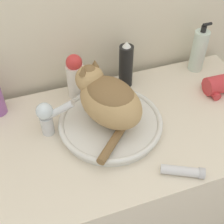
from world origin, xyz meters
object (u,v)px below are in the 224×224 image
Objects in this scene: cat at (108,98)px; lotion_bottle_white at (75,76)px; faucet at (48,116)px; cream_tube at (183,171)px; soap_pump_bottle at (199,50)px; hairspray_can_black at (126,65)px.

cat is 1.77× the size of lotion_bottle_white.
faucet is (-0.20, 0.04, -0.05)m from cat.
cream_tube is (0.22, -0.47, -0.08)m from lotion_bottle_white.
soap_pump_bottle is 0.33m from hairspray_can_black.
cream_tube is at bearing -177.58° from cat.
cat reaches higher than cream_tube.
lotion_bottle_white is (-0.20, 0.00, -0.00)m from hairspray_can_black.
cat is 0.33m from cream_tube.
soap_pump_bottle is (0.47, 0.20, -0.04)m from cat.
faucet is 0.65× the size of soap_pump_bottle.
faucet is at bearing 51.87° from cat.
hairspray_can_black is 1.49× the size of cream_tube.
lotion_bottle_white is at bearing 180.00° from soap_pump_bottle.
soap_pump_bottle reaches higher than cream_tube.
hairspray_can_black reaches higher than lotion_bottle_white.
cream_tube is (-0.31, -0.47, -0.08)m from soap_pump_bottle.
hairspray_can_black reaches higher than cream_tube.
cat is at bearing -156.64° from soap_pump_bottle.
lotion_bottle_white reaches higher than faucet.
hairspray_can_black is at bearing 38.58° from faucet.
cat is 2.44× the size of cream_tube.
faucet is at bearing 138.89° from cream_tube.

